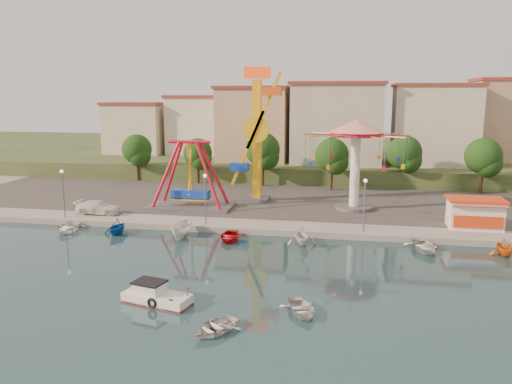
% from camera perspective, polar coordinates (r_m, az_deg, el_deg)
% --- Properties ---
extents(ground, '(200.00, 200.00, 0.00)m').
position_cam_1_polar(ground, '(38.39, 0.37, -10.01)').
color(ground, '#142E37').
rests_on(ground, ground).
extents(quay_deck, '(200.00, 100.00, 0.60)m').
position_cam_1_polar(quay_deck, '(98.38, 6.86, 3.12)').
color(quay_deck, '#9E998E').
rests_on(quay_deck, ground).
extents(asphalt_pad, '(90.00, 28.00, 0.01)m').
position_cam_1_polar(asphalt_pad, '(66.87, 4.98, -0.35)').
color(asphalt_pad, '#4C4944').
rests_on(asphalt_pad, quay_deck).
extents(hill_terrace, '(200.00, 60.00, 3.00)m').
position_cam_1_polar(hill_terrace, '(103.18, 7.07, 4.15)').
color(hill_terrace, '#384C26').
rests_on(hill_terrace, ground).
extents(pirate_ship_ride, '(10.00, 5.00, 8.00)m').
position_cam_1_polar(pirate_ship_ride, '(59.25, -7.53, 1.84)').
color(pirate_ship_ride, '#59595E').
rests_on(pirate_ship_ride, quay_deck).
extents(kamikaze_tower, '(4.77, 3.10, 16.50)m').
position_cam_1_polar(kamikaze_tower, '(61.67, 0.27, 6.20)').
color(kamikaze_tower, '#59595E').
rests_on(kamikaze_tower, quay_deck).
extents(wave_swinger, '(11.60, 11.60, 10.40)m').
position_cam_1_polar(wave_swinger, '(58.44, 11.36, 5.35)').
color(wave_swinger, '#59595E').
rests_on(wave_swinger, quay_deck).
extents(booth_left, '(5.40, 3.78, 3.08)m').
position_cam_1_polar(booth_left, '(54.49, 23.73, -2.22)').
color(booth_left, white).
rests_on(booth_left, quay_deck).
extents(lamp_post_0, '(0.14, 0.14, 5.00)m').
position_cam_1_polar(lamp_post_0, '(58.02, -21.15, -0.32)').
color(lamp_post_0, '#59595E').
rests_on(lamp_post_0, quay_deck).
extents(lamp_post_1, '(0.14, 0.14, 5.00)m').
position_cam_1_polar(lamp_post_1, '(51.47, -5.81, -0.99)').
color(lamp_post_1, '#59595E').
rests_on(lamp_post_1, quay_deck).
extents(lamp_post_2, '(0.14, 0.14, 5.00)m').
position_cam_1_polar(lamp_post_2, '(49.44, 12.28, -1.69)').
color(lamp_post_2, '#59595E').
rests_on(lamp_post_2, quay_deck).
extents(tree_0, '(4.60, 4.60, 7.19)m').
position_cam_1_polar(tree_0, '(79.59, -13.45, 4.77)').
color(tree_0, '#382314').
rests_on(tree_0, quay_deck).
extents(tree_1, '(4.35, 4.35, 6.80)m').
position_cam_1_polar(tree_1, '(75.40, -6.69, 4.45)').
color(tree_1, '#382314').
rests_on(tree_1, quay_deck).
extents(tree_2, '(5.02, 5.02, 7.85)m').
position_cam_1_polar(tree_2, '(72.55, 0.78, 4.84)').
color(tree_2, '#382314').
rests_on(tree_2, quay_deck).
extents(tree_3, '(4.68, 4.68, 7.32)m').
position_cam_1_polar(tree_3, '(70.13, 8.67, 4.20)').
color(tree_3, '#382314').
rests_on(tree_3, quay_deck).
extents(tree_4, '(4.86, 4.86, 7.60)m').
position_cam_1_polar(tree_4, '(73.44, 16.60, 4.32)').
color(tree_4, '#382314').
rests_on(tree_4, quay_deck).
extents(tree_5, '(4.83, 4.83, 7.54)m').
position_cam_1_polar(tree_5, '(73.38, 24.54, 3.74)').
color(tree_5, '#382314').
rests_on(tree_5, quay_deck).
extents(building_0, '(9.26, 9.53, 11.87)m').
position_cam_1_polar(building_0, '(90.64, -15.50, 7.60)').
color(building_0, beige).
rests_on(building_0, hill_terrace).
extents(building_1, '(12.33, 9.01, 8.63)m').
position_cam_1_polar(building_1, '(91.18, -7.10, 6.92)').
color(building_1, silver).
rests_on(building_1, hill_terrace).
extents(building_2, '(11.95, 9.28, 11.23)m').
position_cam_1_polar(building_2, '(88.56, 1.19, 7.72)').
color(building_2, tan).
rests_on(building_2, hill_terrace).
extents(building_3, '(12.59, 10.50, 9.20)m').
position_cam_1_polar(building_3, '(84.28, 10.18, 6.69)').
color(building_3, beige).
rests_on(building_3, hill_terrace).
extents(building_4, '(10.75, 9.23, 9.24)m').
position_cam_1_polar(building_4, '(88.57, 19.00, 6.48)').
color(building_4, beige).
rests_on(building_4, hill_terrace).
extents(cabin_motorboat, '(4.93, 2.76, 1.64)m').
position_cam_1_polar(cabin_motorboat, '(34.93, -11.42, -11.68)').
color(cabin_motorboat, white).
rests_on(cabin_motorboat, ground).
extents(rowboat_a, '(3.46, 3.94, 0.68)m').
position_cam_1_polar(rowboat_a, '(32.95, 5.21, -13.12)').
color(rowboat_a, silver).
rests_on(rowboat_a, ground).
extents(rowboat_b, '(3.68, 3.99, 0.67)m').
position_cam_1_polar(rowboat_b, '(30.60, -4.72, -15.11)').
color(rowboat_b, silver).
rests_on(rowboat_b, ground).
extents(van, '(5.18, 2.23, 1.49)m').
position_cam_1_polar(van, '(58.80, -17.56, -1.69)').
color(van, white).
rests_on(van, quay_deck).
extents(moored_boat_0, '(3.58, 4.49, 0.83)m').
position_cam_1_polar(moored_boat_0, '(54.80, -20.73, -3.81)').
color(moored_boat_0, white).
rests_on(moored_boat_0, ground).
extents(moored_boat_1, '(2.78, 3.15, 1.57)m').
position_cam_1_polar(moored_boat_1, '(52.12, -15.63, -3.82)').
color(moored_boat_1, '#1355A8').
rests_on(moored_boat_1, ground).
extents(moored_boat_2, '(1.50, 3.95, 1.52)m').
position_cam_1_polar(moored_boat_2, '(49.54, -8.55, -4.32)').
color(moored_boat_2, silver).
rests_on(moored_boat_2, ground).
extents(moored_boat_3, '(2.99, 3.97, 0.78)m').
position_cam_1_polar(moored_boat_3, '(48.30, -3.06, -5.08)').
color(moored_boat_3, '#B70E16').
rests_on(moored_boat_3, ground).
extents(moored_boat_4, '(3.56, 3.85, 1.67)m').
position_cam_1_polar(moored_boat_4, '(47.06, 5.24, -4.98)').
color(moored_boat_4, silver).
rests_on(moored_boat_4, ground).
extents(moored_boat_6, '(3.75, 4.70, 0.87)m').
position_cam_1_polar(moored_boat_6, '(47.50, 18.71, -5.89)').
color(moored_boat_6, silver).
rests_on(moored_boat_6, ground).
extents(moored_boat_7, '(2.87, 3.21, 1.52)m').
position_cam_1_polar(moored_boat_7, '(48.82, 26.50, -5.63)').
color(moored_boat_7, orange).
rests_on(moored_boat_7, ground).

